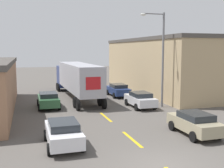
% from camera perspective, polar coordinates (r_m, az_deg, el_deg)
% --- Properties ---
extents(ground_plane, '(160.00, 160.00, 0.00)m').
position_cam_1_polar(ground_plane, '(14.20, 10.38, -15.98)').
color(ground_plane, '#56514C').
extents(road_centerline, '(0.20, 15.22, 0.01)m').
position_cam_1_polar(road_centerline, '(17.75, 4.08, -11.10)').
color(road_centerline, gold).
rests_on(road_centerline, ground_plane).
extents(warehouse_right, '(8.71, 23.26, 6.99)m').
position_cam_1_polar(warehouse_right, '(38.36, 10.48, 3.87)').
color(warehouse_right, tan).
rests_on(warehouse_right, ground_plane).
extents(semi_truck, '(3.18, 15.55, 3.97)m').
position_cam_1_polar(semi_truck, '(32.25, -7.28, 1.38)').
color(semi_truck, navy).
rests_on(semi_truck, ground_plane).
extents(parked_car_right_mid, '(2.02, 4.18, 1.48)m').
position_cam_1_polar(parked_car_right_mid, '(27.00, 5.76, -3.11)').
color(parked_car_right_mid, silver).
rests_on(parked_car_right_mid, ground_plane).
extents(parked_car_right_near, '(2.02, 4.18, 1.48)m').
position_cam_1_polar(parked_car_right_near, '(19.14, 16.44, -7.58)').
color(parked_car_right_near, tan).
rests_on(parked_car_right_near, ground_plane).
extents(parked_car_left_near, '(2.02, 4.18, 1.48)m').
position_cam_1_polar(parked_car_left_near, '(16.55, -9.88, -9.69)').
color(parked_car_left_near, silver).
rests_on(parked_car_left_near, ground_plane).
extents(parked_car_right_far, '(2.02, 4.18, 1.48)m').
position_cam_1_polar(parked_car_right_far, '(33.23, 1.27, -1.17)').
color(parked_car_right_far, navy).
rests_on(parked_car_right_far, ground_plane).
extents(parked_car_left_far, '(2.02, 4.18, 1.48)m').
position_cam_1_polar(parked_car_left_far, '(27.34, -12.81, -3.12)').
color(parked_car_left_far, '#2D5B38').
rests_on(parked_car_left_far, ground_plane).
extents(street_lamp, '(2.47, 0.32, 8.95)m').
position_cam_1_polar(street_lamp, '(27.05, 9.84, 6.07)').
color(street_lamp, slate).
rests_on(street_lamp, ground_plane).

